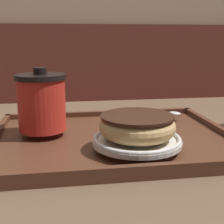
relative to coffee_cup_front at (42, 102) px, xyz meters
name	(u,v)px	position (x,y,z in m)	size (l,w,h in m)	color
booth_bench	(126,161)	(0.35, 0.84, -0.49)	(1.75, 0.44, 1.00)	brown
cafe_table	(108,216)	(0.13, -0.03, -0.25)	(0.97, 0.87, 0.72)	brown
serving_tray	(112,139)	(0.14, -0.03, -0.08)	(0.48, 0.37, 0.02)	#512D1E
coffee_cup_front	(42,102)	(0.00, 0.00, 0.00)	(0.10, 0.10, 0.13)	red
plate_with_chocolate_donut	(137,140)	(0.17, -0.12, -0.05)	(0.16, 0.16, 0.01)	white
donut_chocolate_glazed	(137,126)	(0.17, -0.12, -0.02)	(0.14, 0.14, 0.04)	#DBB270
spoon	(163,114)	(0.28, 0.08, -0.05)	(0.16, 0.06, 0.01)	silver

